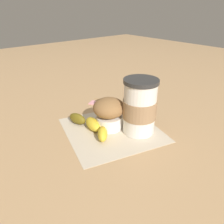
% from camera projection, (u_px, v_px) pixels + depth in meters
% --- Properties ---
extents(ground_plane, '(3.00, 3.00, 0.00)m').
position_uv_depth(ground_plane, '(112.00, 130.00, 0.63)').
color(ground_plane, tan).
extents(paper_napkin, '(0.31, 0.31, 0.00)m').
position_uv_depth(paper_napkin, '(112.00, 130.00, 0.63)').
color(paper_napkin, beige).
rests_on(paper_napkin, ground_plane).
extents(coffee_cup, '(0.09, 0.09, 0.15)m').
position_uv_depth(coffee_cup, '(140.00, 107.00, 0.59)').
color(coffee_cup, silver).
rests_on(coffee_cup, paper_napkin).
extents(muffin, '(0.09, 0.09, 0.09)m').
position_uv_depth(muffin, '(109.00, 112.00, 0.62)').
color(muffin, white).
rests_on(muffin, paper_napkin).
extents(banana, '(0.06, 0.18, 0.03)m').
position_uv_depth(banana, '(91.00, 125.00, 0.62)').
color(banana, gold).
rests_on(banana, paper_napkin).
extents(sugar_packet, '(0.05, 0.06, 0.01)m').
position_uv_depth(sugar_packet, '(96.00, 103.00, 0.79)').
color(sugar_packet, pink).
rests_on(sugar_packet, ground_plane).
extents(wooden_stirrer, '(0.06, 0.10, 0.00)m').
position_uv_depth(wooden_stirrer, '(108.00, 100.00, 0.82)').
color(wooden_stirrer, tan).
rests_on(wooden_stirrer, ground_plane).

